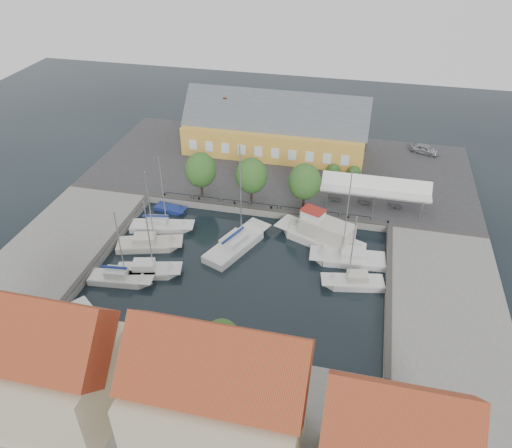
{
  "coord_description": "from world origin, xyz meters",
  "views": [
    {
      "loc": [
        11.61,
        -43.85,
        36.15
      ],
      "look_at": [
        0.0,
        6.0,
        1.5
      ],
      "focal_mm": 35.0,
      "sensor_mm": 36.0,
      "label": 1
    }
  ],
  "objects_px": {
    "tent_canopy": "(376,188)",
    "west_boat_c": "(147,272)",
    "trawler": "(322,236)",
    "car_red": "(250,168)",
    "east_boat_a": "(349,259)",
    "east_boat_b": "(354,283)",
    "center_sailboat": "(236,245)",
    "west_boat_d": "(120,279)",
    "launch_sw": "(86,313)",
    "car_silver": "(425,149)",
    "launch_nw": "(170,210)",
    "west_boat_a": "(161,227)",
    "west_boat_b": "(148,245)",
    "warehouse": "(272,129)"
  },
  "relations": [
    {
      "from": "east_boat_a",
      "to": "launch_sw",
      "type": "xyz_separation_m",
      "value": [
        -25.53,
        -14.87,
        -0.17
      ]
    },
    {
      "from": "trawler",
      "to": "launch_sw",
      "type": "relative_size",
      "value": 2.43
    },
    {
      "from": "west_boat_c",
      "to": "launch_sw",
      "type": "bearing_deg",
      "value": -115.31
    },
    {
      "from": "tent_canopy",
      "to": "west_boat_c",
      "type": "distance_m",
      "value": 30.82
    },
    {
      "from": "tent_canopy",
      "to": "east_boat_b",
      "type": "bearing_deg",
      "value": -94.93
    },
    {
      "from": "car_silver",
      "to": "east_boat_b",
      "type": "height_order",
      "value": "east_boat_b"
    },
    {
      "from": "car_red",
      "to": "center_sailboat",
      "type": "relative_size",
      "value": 0.27
    },
    {
      "from": "car_red",
      "to": "west_boat_a",
      "type": "relative_size",
      "value": 0.34
    },
    {
      "from": "tent_canopy",
      "to": "west_boat_c",
      "type": "height_order",
      "value": "west_boat_c"
    },
    {
      "from": "tent_canopy",
      "to": "car_silver",
      "type": "distance_m",
      "value": 19.38
    },
    {
      "from": "tent_canopy",
      "to": "car_silver",
      "type": "height_order",
      "value": "tent_canopy"
    },
    {
      "from": "car_red",
      "to": "launch_sw",
      "type": "distance_m",
      "value": 33.34
    },
    {
      "from": "east_boat_b",
      "to": "west_boat_a",
      "type": "height_order",
      "value": "west_boat_a"
    },
    {
      "from": "tent_canopy",
      "to": "launch_sw",
      "type": "bearing_deg",
      "value": -136.5
    },
    {
      "from": "west_boat_b",
      "to": "tent_canopy",
      "type": "bearing_deg",
      "value": 28.4
    },
    {
      "from": "car_silver",
      "to": "car_red",
      "type": "xyz_separation_m",
      "value": [
        -25.57,
        -12.18,
        -0.13
      ]
    },
    {
      "from": "trawler",
      "to": "west_boat_a",
      "type": "distance_m",
      "value": 20.45
    },
    {
      "from": "car_red",
      "to": "center_sailboat",
      "type": "height_order",
      "value": "center_sailboat"
    },
    {
      "from": "tent_canopy",
      "to": "west_boat_a",
      "type": "distance_m",
      "value": 28.21
    },
    {
      "from": "launch_nw",
      "to": "trawler",
      "type": "bearing_deg",
      "value": -7.56
    },
    {
      "from": "tent_canopy",
      "to": "warehouse",
      "type": "bearing_deg",
      "value": 140.14
    },
    {
      "from": "warehouse",
      "to": "car_red",
      "type": "bearing_deg",
      "value": -100.98
    },
    {
      "from": "launch_sw",
      "to": "car_silver",
      "type": "bearing_deg",
      "value": 51.5
    },
    {
      "from": "warehouse",
      "to": "trawler",
      "type": "height_order",
      "value": "warehouse"
    },
    {
      "from": "east_boat_b",
      "to": "west_boat_a",
      "type": "bearing_deg",
      "value": 167.72
    },
    {
      "from": "center_sailboat",
      "to": "trawler",
      "type": "bearing_deg",
      "value": 18.57
    },
    {
      "from": "center_sailboat",
      "to": "west_boat_d",
      "type": "height_order",
      "value": "center_sailboat"
    },
    {
      "from": "east_boat_a",
      "to": "launch_nw",
      "type": "xyz_separation_m",
      "value": [
        -24.4,
        5.69,
        -0.17
      ]
    },
    {
      "from": "east_boat_a",
      "to": "west_boat_b",
      "type": "height_order",
      "value": "east_boat_a"
    },
    {
      "from": "center_sailboat",
      "to": "launch_nw",
      "type": "bearing_deg",
      "value": 150.81
    },
    {
      "from": "center_sailboat",
      "to": "west_boat_d",
      "type": "xyz_separation_m",
      "value": [
        -10.9,
        -8.96,
        -0.09
      ]
    },
    {
      "from": "car_silver",
      "to": "east_boat_b",
      "type": "distance_m",
      "value": 34.53
    },
    {
      "from": "east_boat_b",
      "to": "launch_sw",
      "type": "height_order",
      "value": "east_boat_b"
    },
    {
      "from": "trawler",
      "to": "car_red",
      "type": "bearing_deg",
      "value": 131.45
    },
    {
      "from": "west_boat_a",
      "to": "west_boat_d",
      "type": "height_order",
      "value": "west_boat_a"
    },
    {
      "from": "west_boat_b",
      "to": "west_boat_c",
      "type": "height_order",
      "value": "west_boat_b"
    },
    {
      "from": "tent_canopy",
      "to": "east_boat_b",
      "type": "xyz_separation_m",
      "value": [
        -1.34,
        -15.56,
        -3.42
      ]
    },
    {
      "from": "trawler",
      "to": "west_boat_c",
      "type": "xyz_separation_m",
      "value": [
        -18.44,
        -10.33,
        -0.76
      ]
    },
    {
      "from": "warehouse",
      "to": "west_boat_c",
      "type": "distance_m",
      "value": 33.79
    },
    {
      "from": "tent_canopy",
      "to": "west_boat_d",
      "type": "height_order",
      "value": "west_boat_d"
    },
    {
      "from": "west_boat_b",
      "to": "trawler",
      "type": "bearing_deg",
      "value": 15.44
    },
    {
      "from": "east_boat_b",
      "to": "west_boat_a",
      "type": "distance_m",
      "value": 25.32
    },
    {
      "from": "tent_canopy",
      "to": "west_boat_a",
      "type": "bearing_deg",
      "value": -158.7
    },
    {
      "from": "east_boat_a",
      "to": "west_boat_b",
      "type": "relative_size",
      "value": 1.13
    },
    {
      "from": "west_boat_c",
      "to": "center_sailboat",
      "type": "bearing_deg",
      "value": 39.42
    },
    {
      "from": "car_red",
      "to": "center_sailboat",
      "type": "bearing_deg",
      "value": -90.4
    },
    {
      "from": "east_boat_a",
      "to": "west_boat_c",
      "type": "height_order",
      "value": "east_boat_a"
    },
    {
      "from": "west_boat_d",
      "to": "launch_sw",
      "type": "height_order",
      "value": "west_boat_d"
    },
    {
      "from": "center_sailboat",
      "to": "launch_sw",
      "type": "xyz_separation_m",
      "value": [
        -12.05,
        -14.46,
        -0.27
      ]
    },
    {
      "from": "center_sailboat",
      "to": "west_boat_d",
      "type": "relative_size",
      "value": 1.39
    }
  ]
}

